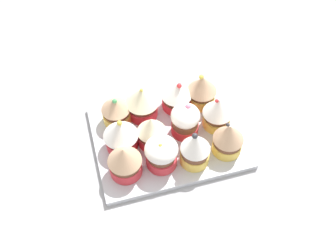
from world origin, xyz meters
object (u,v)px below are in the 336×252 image
cupcake_7 (218,113)px  baking_tray (168,137)px  cupcake_10 (177,95)px  cupcake_4 (120,132)px  cupcake_3 (228,138)px  cupcake_9 (142,101)px  cupcake_8 (116,110)px  cupcake_2 (195,148)px  cupcake_1 (161,153)px  cupcake_0 (125,161)px  cupcake_6 (185,120)px  cupcake_11 (202,90)px  cupcake_5 (152,131)px

cupcake_7 → baking_tray: bearing=178.1°
cupcake_7 → cupcake_10: size_ratio=1.15×
cupcake_4 → cupcake_7: 18.99cm
cupcake_3 → cupcake_4: 19.97cm
cupcake_9 → cupcake_10: (7.10, 0.28, -0.70)cm
cupcake_8 → cupcake_7: bearing=-19.6°
cupcake_2 → cupcake_1: bearing=169.3°
cupcake_0 → cupcake_6: (12.92, 5.85, -0.12)cm
cupcake_4 → cupcake_10: 14.16cm
cupcake_3 → cupcake_8: size_ratio=1.13×
cupcake_10 → cupcake_3: bearing=-64.4°
cupcake_10 → cupcake_11: size_ratio=0.88×
cupcake_3 → cupcake_7: bearing=88.8°
cupcake_1 → cupcake_4: bearing=135.6°
cupcake_8 → cupcake_11: bearing=-0.4°
cupcake_4 → cupcake_5: cupcake_4 is taller
cupcake_2 → baking_tray: bearing=114.7°
cupcake_7 → cupcake_9: bearing=153.5°
cupcake_1 → cupcake_5: bearing=96.3°
cupcake_6 → baking_tray: bearing=-177.5°
cupcake_2 → cupcake_5: cupcake_2 is taller
cupcake_3 → cupcake_11: (-0.98, 12.33, 0.14)cm
cupcake_5 → cupcake_6: size_ratio=0.99×
cupcake_3 → cupcake_5: cupcake_3 is taller
cupcake_6 → cupcake_8: 13.61cm
cupcake_2 → cupcake_8: 17.75cm
cupcake_0 → cupcake_8: (0.78, 12.00, -0.43)cm
baking_tray → cupcake_1: bearing=-116.3°
cupcake_5 → cupcake_9: (-0.08, 7.06, 0.35)cm
cupcake_10 → cupcake_11: 5.22cm
cupcake_1 → cupcake_0: bearing=179.8°
cupcake_0 → cupcake_9: (6.06, 12.05, 0.35)cm
baking_tray → cupcake_0: bearing=-149.1°
cupcake_10 → cupcake_8: bearing=-178.5°
cupcake_3 → cupcake_7: size_ratio=0.98×
cupcake_1 → cupcake_6: (6.22, 5.87, 0.27)cm
cupcake_6 → cupcake_10: (0.24, 6.48, -0.23)cm
cupcake_9 → cupcake_4: bearing=-133.4°
cupcake_3 → baking_tray: bearing=147.7°
cupcake_0 → cupcake_3: bearing=-1.4°
cupcake_7 → cupcake_9: 14.93cm
cupcake_3 → cupcake_5: bearing=157.5°
cupcake_7 → cupcake_10: 9.37cm
cupcake_1 → cupcake_3: size_ratio=0.88×
cupcake_6 → cupcake_4: bearing=178.8°
cupcake_6 → cupcake_2: bearing=-91.9°
cupcake_0 → cupcake_4: (0.44, 6.11, 0.18)cm
cupcake_2 → cupcake_10: size_ratio=1.23×
cupcake_4 → cupcake_8: (0.34, 5.89, -0.61)cm
cupcake_10 → cupcake_7: bearing=-48.0°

